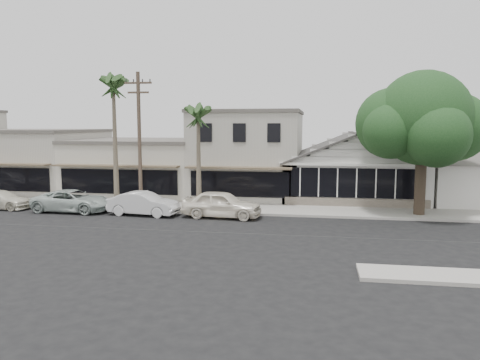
% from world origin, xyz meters
% --- Properties ---
extents(ground, '(140.00, 140.00, 0.00)m').
position_xyz_m(ground, '(0.00, 0.00, 0.00)').
color(ground, black).
rests_on(ground, ground).
extents(sidewalk_north, '(90.00, 3.50, 0.15)m').
position_xyz_m(sidewalk_north, '(-8.00, 6.75, 0.07)').
color(sidewalk_north, '#9E9991').
rests_on(sidewalk_north, ground).
extents(corner_shop, '(10.40, 8.60, 5.10)m').
position_xyz_m(corner_shop, '(5.00, 12.47, 2.62)').
color(corner_shop, silver).
rests_on(corner_shop, ground).
extents(side_cottage, '(6.00, 6.00, 3.00)m').
position_xyz_m(side_cottage, '(13.20, 11.50, 1.50)').
color(side_cottage, silver).
rests_on(side_cottage, ground).
extents(row_building_near, '(8.00, 10.00, 6.50)m').
position_xyz_m(row_building_near, '(-3.00, 13.50, 3.25)').
color(row_building_near, '#BAB5A8').
rests_on(row_building_near, ground).
extents(row_building_midnear, '(10.00, 10.00, 4.20)m').
position_xyz_m(row_building_midnear, '(-12.00, 13.50, 2.10)').
color(row_building_midnear, beige).
rests_on(row_building_midnear, ground).
extents(row_building_midfar, '(11.00, 10.00, 5.00)m').
position_xyz_m(row_building_midfar, '(-22.50, 13.50, 2.50)').
color(row_building_midfar, '#BAB5A8').
rests_on(row_building_midfar, ground).
extents(utility_pole, '(1.80, 0.24, 9.00)m').
position_xyz_m(utility_pole, '(-9.00, 5.20, 4.79)').
color(utility_pole, brown).
rests_on(utility_pole, ground).
extents(car_0, '(4.98, 2.26, 1.66)m').
position_xyz_m(car_0, '(-3.34, 4.01, 0.83)').
color(car_0, white).
rests_on(car_0, ground).
extents(car_1, '(4.60, 2.02, 1.47)m').
position_xyz_m(car_1, '(-8.34, 3.93, 0.73)').
color(car_1, silver).
rests_on(car_1, ground).
extents(car_2, '(5.22, 2.54, 1.43)m').
position_xyz_m(car_2, '(-13.34, 4.29, 0.71)').
color(car_2, '#AFBCB6').
rests_on(car_2, ground).
extents(car_3, '(4.32, 1.90, 1.24)m').
position_xyz_m(car_3, '(-18.69, 4.49, 0.62)').
color(car_3, silver).
rests_on(car_3, ground).
extents(shade_tree, '(8.04, 7.27, 8.92)m').
position_xyz_m(shade_tree, '(8.57, 6.56, 5.87)').
color(shade_tree, '#3F3426').
rests_on(shade_tree, ground).
extents(palm_east, '(2.93, 2.93, 7.34)m').
position_xyz_m(palm_east, '(-5.30, 6.03, 6.24)').
color(palm_east, '#726651').
rests_on(palm_east, ground).
extents(palm_mid, '(2.89, 2.89, 9.35)m').
position_xyz_m(palm_mid, '(-11.00, 5.90, 8.07)').
color(palm_mid, '#726651').
rests_on(palm_mid, ground).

